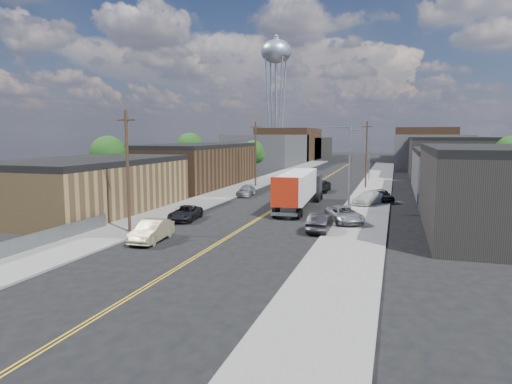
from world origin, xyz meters
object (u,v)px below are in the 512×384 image
Objects in this scene: car_right_lot_b at (368,198)px; car_ahead_truck at (319,186)px; car_left_d at (246,191)px; car_left_a at (146,234)px; semi_truck at (301,187)px; car_left_c at (185,213)px; car_left_b at (152,231)px; car_right_oncoming at (320,222)px; car_right_lot_c at (382,195)px; water_tower at (276,56)px; car_right_lot_a at (344,214)px.

car_ahead_truck is at bearing 146.55° from car_right_lot_b.
car_left_a is at bearing -89.75° from car_left_d.
car_right_lot_b reaches higher than car_left_a.
semi_truck is 13.85m from car_left_c.
car_ahead_truck is at bearing 73.06° from car_left_b.
car_right_oncoming is (11.60, 7.31, -0.03)m from car_left_b.
car_right_lot_b is 13.24m from car_ahead_truck.
car_right_lot_c is (17.40, -0.93, 0.22)m from car_left_d.
car_right_lot_b is at bearing -15.89° from car_left_d.
water_tower is 78.10m from car_ahead_truck.
car_right_lot_a is (5.65, -7.91, -1.44)m from semi_truck.
car_right_oncoming is 4.16m from car_right_lot_a.
car_left_c is at bearing -115.45° from car_right_lot_b.
car_left_b is 27.26m from car_right_lot_b.
car_right_lot_c is (33.00, -76.00, -29.78)m from water_tower.
car_right_lot_c is (4.40, 18.69, 0.08)m from car_right_oncoming.
car_right_oncoming is 16.00m from car_right_lot_b.
car_left_b reaches higher than car_right_lot_a.
car_left_b is at bearing 31.01° from car_right_oncoming.
semi_truck reaches higher than car_ahead_truck.
car_left_d is at bearing -57.67° from car_right_oncoming.
car_left_c reaches higher than car_left_a.
car_left_a is at bearing -99.82° from car_right_lot_b.
car_left_a is 14.12m from car_right_oncoming.
car_ahead_truck is (-7.40, 10.97, -0.08)m from car_right_lot_b.
car_right_oncoming is at bearing -12.65° from car_left_c.
water_tower is at bearing 87.41° from car_right_lot_c.
car_left_b is 0.86× the size of car_ahead_truck.
car_left_b is at bearing -147.67° from car_right_lot_c.
car_right_lot_a reaches higher than car_right_oncoming.
car_left_c is at bearing -109.17° from car_ahead_truck.
car_left_c is 0.85× the size of car_ahead_truck.
car_left_c reaches higher than car_left_d.
car_right_lot_a reaches higher than car_ahead_truck.
car_left_d is at bearing 108.55° from car_right_lot_a.
car_right_lot_b is (14.60, 23.03, 0.07)m from car_left_b.
car_right_lot_b is (16.00, -3.90, 0.24)m from car_left_d.
car_left_a is 0.89× the size of car_right_lot_c.
car_left_c is 1.10× the size of car_left_d.
car_left_b is 0.94× the size of car_right_lot_a.
car_left_d is at bearing 150.89° from car_right_lot_c.
car_left_a is 9.08m from car_left_c.
car_left_a is (16.76, -102.39, -30.01)m from water_tower.
semi_truck reaches higher than car_left_b.
car_left_c is at bearing -161.09° from car_right_lot_c.
car_left_d is 16.47m from car_right_lot_b.
water_tower is 90.12m from car_right_lot_b.
car_ahead_truck reaches higher than car_left_a.
car_left_b is 1.17× the size of car_right_lot_c.
car_right_lot_c is 11.90m from car_ahead_truck.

